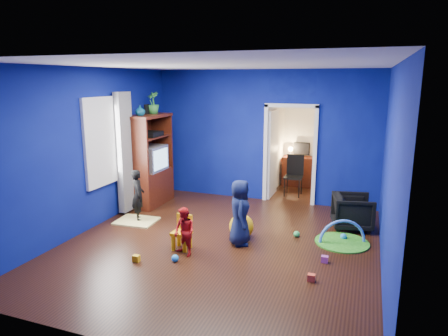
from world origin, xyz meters
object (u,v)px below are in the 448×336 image
(toddler_red, at_px, (184,232))
(kid_chair, at_px, (182,234))
(child_navy, at_px, (240,212))
(crt_tv, at_px, (151,158))
(vase, at_px, (140,110))
(tv_armoire, at_px, (150,160))
(hopper_ball, at_px, (241,226))
(child_black, at_px, (138,195))
(armchair, at_px, (353,212))
(study_desk, at_px, (300,171))
(play_mat, at_px, (342,242))
(folding_chair, at_px, (293,176))

(toddler_red, bearing_deg, kid_chair, 154.19)
(child_navy, distance_m, crt_tv, 2.91)
(vase, bearing_deg, child_navy, -24.47)
(tv_armoire, bearing_deg, toddler_red, -49.42)
(crt_tv, height_order, hopper_ball, crt_tv)
(toddler_red, distance_m, kid_chair, 0.28)
(child_black, xyz_separation_m, hopper_ball, (2.15, -0.17, -0.29))
(child_navy, distance_m, vase, 3.15)
(child_black, distance_m, toddler_red, 1.90)
(crt_tv, bearing_deg, hopper_ball, -26.23)
(armchair, relative_size, toddler_red, 0.91)
(child_navy, height_order, hopper_ball, child_navy)
(child_black, bearing_deg, tv_armoire, -20.93)
(crt_tv, distance_m, hopper_ball, 2.82)
(study_desk, bearing_deg, vase, -133.58)
(kid_chair, xyz_separation_m, play_mat, (2.42, 1.13, -0.24))
(vase, relative_size, play_mat, 0.24)
(hopper_ball, bearing_deg, play_mat, 12.65)
(hopper_ball, xyz_separation_m, folding_chair, (0.35, 2.90, 0.25))
(toddler_red, height_order, study_desk, toddler_red)
(kid_chair, bearing_deg, child_navy, 35.30)
(child_navy, relative_size, hopper_ball, 2.59)
(tv_armoire, distance_m, study_desk, 3.93)
(study_desk, bearing_deg, folding_chair, -90.00)
(hopper_ball, distance_m, study_desk, 3.88)
(armchair, height_order, vase, vase)
(crt_tv, xyz_separation_m, hopper_ball, (2.43, -1.20, -0.81))
(crt_tv, distance_m, kid_chair, 2.68)
(folding_chair, bearing_deg, kid_chair, -107.07)
(kid_chair, bearing_deg, toddler_red, -49.76)
(kid_chair, xyz_separation_m, study_desk, (1.12, 4.62, 0.12))
(armchair, bearing_deg, play_mat, 159.43)
(tv_armoire, height_order, hopper_ball, tv_armoire)
(kid_chair, relative_size, play_mat, 0.56)
(vase, bearing_deg, crt_tv, 82.41)
(play_mat, xyz_separation_m, folding_chair, (-1.30, 2.53, 0.45))
(folding_chair, bearing_deg, hopper_ball, -96.97)
(crt_tv, distance_m, play_mat, 4.28)
(tv_armoire, bearing_deg, folding_chair, 31.13)
(hopper_ball, bearing_deg, tv_armoire, 154.14)
(armchair, xyz_separation_m, tv_armoire, (-4.24, 0.05, 0.66))
(play_mat, bearing_deg, toddler_red, -149.64)
(toddler_red, height_order, folding_chair, folding_chair)
(kid_chair, bearing_deg, play_mat, 28.40)
(hopper_ball, distance_m, play_mat, 1.71)
(tv_armoire, relative_size, folding_chair, 2.13)
(child_black, bearing_deg, kid_chair, -162.39)
(armchair, distance_m, hopper_ball, 2.11)
(toddler_red, bearing_deg, armchair, 68.71)
(play_mat, xyz_separation_m, study_desk, (-1.30, 3.49, 0.36))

